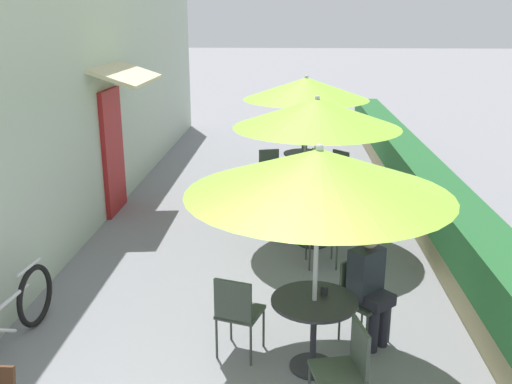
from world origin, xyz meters
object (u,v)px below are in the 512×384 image
object	(u,v)px
cafe_chair_near_left	(237,310)
seated_patron_mid_left	(310,185)
coffee_cup_near	(324,290)
bicycle_leaning	(6,320)
patio_table_near	(314,318)
patio_umbrella_mid	(317,113)
patio_umbrella_far	(306,89)
coffee_cup_far	(314,150)
seated_patron_near_back	(370,282)
cafe_chair_mid_right	(328,229)
cafe_chair_far_back	(336,170)
cafe_chair_mid_left	(302,196)
cafe_chair_far_left	(309,155)
cafe_chair_near_right	(346,365)
patio_table_mid	(314,210)
patio_table_far	(304,162)
cafe_chair_far_right	(268,166)
cafe_chair_near_back	(360,293)
patio_umbrella_near	(319,172)

from	to	relation	value
cafe_chair_near_left	seated_patron_mid_left	bearing A→B (deg)	95.03
coffee_cup_near	bicycle_leaning	distance (m)	3.16
patio_table_near	patio_umbrella_mid	world-z (taller)	patio_umbrella_mid
patio_umbrella_far	coffee_cup_far	size ratio (longest dim) A/B	26.19
patio_umbrella_mid	bicycle_leaning	bearing A→B (deg)	-136.09
seated_patron_near_back	cafe_chair_mid_right	size ratio (longest dim) A/B	1.44
coffee_cup_near	coffee_cup_far	world-z (taller)	same
coffee_cup_near	coffee_cup_far	size ratio (longest dim) A/B	1.00
cafe_chair_mid_right	cafe_chair_far_back	distance (m)	3.10
cafe_chair_mid_left	cafe_chair_far_left	size ratio (longest dim) A/B	1.00
seated_patron_near_back	cafe_chair_near_right	bearing A→B (deg)	31.65
cafe_chair_far_back	cafe_chair_near_right	bearing A→B (deg)	131.53
cafe_chair_near_left	seated_patron_near_back	size ratio (longest dim) A/B	0.70
patio_table_mid	coffee_cup_far	bearing A→B (deg)	87.96
seated_patron_mid_left	bicycle_leaning	world-z (taller)	seated_patron_mid_left
patio_table_far	bicycle_leaning	size ratio (longest dim) A/B	0.46
cafe_chair_far_right	coffee_cup_far	xyz separation A→B (m)	(0.88, 0.31, 0.25)
coffee_cup_far	coffee_cup_near	bearing A→B (deg)	-91.28
coffee_cup_near	patio_umbrella_far	size ratio (longest dim) A/B	0.04
patio_umbrella_far	bicycle_leaning	bearing A→B (deg)	-117.80
cafe_chair_near_left	cafe_chair_near_right	distance (m)	1.30
patio_umbrella_far	cafe_chair_far_back	xyz separation A→B (m)	(0.58, -0.48, -1.44)
patio_table_far	cafe_chair_far_right	size ratio (longest dim) A/B	0.94
patio_table_mid	patio_umbrella_mid	bearing A→B (deg)	-97.13
cafe_chair_near_left	patio_umbrella_far	bearing A→B (deg)	99.66
patio_umbrella_mid	cafe_chair_near_back	bearing A→B (deg)	-81.76
cafe_chair_mid_right	coffee_cup_far	bearing A→B (deg)	-5.11
cafe_chair_near_back	bicycle_leaning	world-z (taller)	cafe_chair_near_back
seated_patron_near_back	coffee_cup_far	world-z (taller)	seated_patron_near_back
cafe_chair_far_back	cafe_chair_mid_left	bearing A→B (deg)	112.81
patio_umbrella_far	cafe_chair_far_back	world-z (taller)	patio_umbrella_far
cafe_chair_far_left	cafe_chair_far_right	bearing A→B (deg)	-24.15
patio_umbrella_near	bicycle_leaning	distance (m)	3.43
patio_table_mid	bicycle_leaning	bearing A→B (deg)	-136.09
seated_patron_near_back	patio_table_mid	bearing A→B (deg)	-123.02
cafe_chair_near_back	cafe_chair_mid_right	bearing A→B (deg)	-125.79
cafe_chair_near_left	cafe_chair_far_left	world-z (taller)	same
cafe_chair_mid_left	patio_table_far	distance (m)	2.08
patio_umbrella_near	cafe_chair_mid_left	size ratio (longest dim) A/B	2.71
cafe_chair_near_back	seated_patron_mid_left	distance (m)	3.35
cafe_chair_near_back	coffee_cup_near	world-z (taller)	cafe_chair_near_back
cafe_chair_near_back	seated_patron_mid_left	xyz separation A→B (m)	(-0.42, 3.32, 0.17)
patio_table_near	cafe_chair_near_left	world-z (taller)	cafe_chair_near_left
cafe_chair_near_left	bicycle_leaning	distance (m)	2.31
cafe_chair_near_back	coffee_cup_far	bearing A→B (deg)	-129.75
seated_patron_near_back	patio_table_far	world-z (taller)	seated_patron_near_back
coffee_cup_near	bicycle_leaning	size ratio (longest dim) A/B	0.05
seated_patron_mid_left	cafe_chair_far_left	xyz separation A→B (m)	(0.09, 2.81, -0.17)
seated_patron_mid_left	cafe_chair_far_back	world-z (taller)	seated_patron_mid_left
patio_umbrella_mid	cafe_chair_far_back	bearing A→B (deg)	77.75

